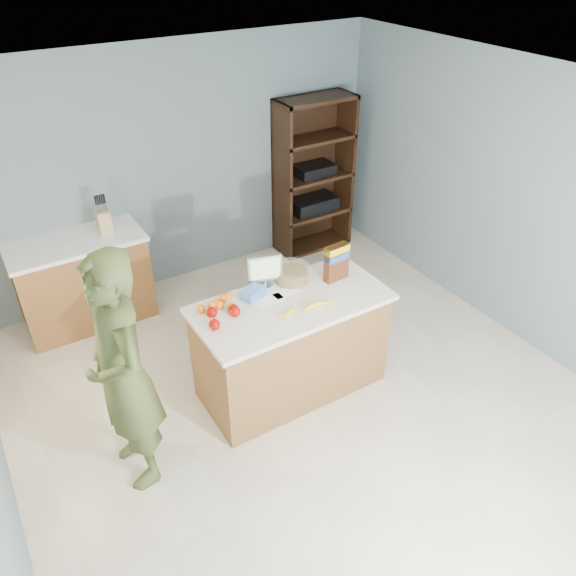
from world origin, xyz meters
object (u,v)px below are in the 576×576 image
shelving_unit (311,178)px  person (122,375)px  tv (265,269)px  cereal_box (337,260)px  counter_peninsula (291,349)px

shelving_unit → person: 3.67m
shelving_unit → tv: 2.39m
person → tv: (1.33, 0.44, 0.15)m
person → shelving_unit: bearing=122.3°
person → cereal_box: bearing=92.6°
counter_peninsula → shelving_unit: shelving_unit is taller
person → tv: 1.41m
tv → cereal_box: (0.55, -0.22, 0.02)m
shelving_unit → counter_peninsula: bearing=-127.1°
counter_peninsula → person: bearing=-174.2°
tv → cereal_box: cereal_box is taller
shelving_unit → person: (-2.95, -2.19, 0.05)m
counter_peninsula → shelving_unit: (1.55, 2.05, 0.45)m
shelving_unit → cereal_box: bearing=-118.4°
tv → person: bearing=-161.5°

